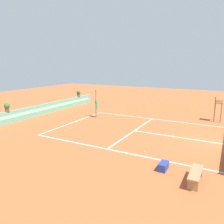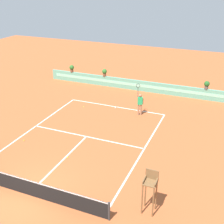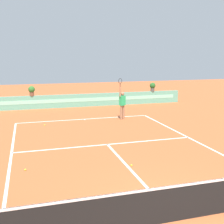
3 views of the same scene
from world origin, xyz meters
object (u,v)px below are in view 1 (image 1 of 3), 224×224
(bench_courtside, at_px, (195,174))
(tennis_ball_mid_court, at_px, (65,131))
(potted_plant_left, at_px, (7,107))
(tennis_ball_by_sideline, at_px, (145,152))
(gear_bag, at_px, (163,166))
(umpire_chair, at_px, (218,106))
(potted_plant_far_right, at_px, (79,93))
(tennis_ball_near_baseline, at_px, (172,135))
(tennis_player, at_px, (96,106))

(bench_courtside, height_order, tennis_ball_mid_court, bench_courtside)
(potted_plant_left, bearing_deg, tennis_ball_by_sideline, -92.46)
(gear_bag, bearing_deg, potted_plant_left, 81.36)
(umpire_chair, distance_m, bench_courtside, 11.54)
(potted_plant_far_right, distance_m, potted_plant_left, 9.71)
(bench_courtside, relative_size, tennis_ball_near_baseline, 23.53)
(gear_bag, xyz_separation_m, potted_plant_far_right, (11.76, 13.55, 1.23))
(umpire_chair, bearing_deg, tennis_ball_near_baseline, 157.33)
(tennis_ball_by_sideline, bearing_deg, tennis_ball_mid_court, 80.83)
(gear_bag, relative_size, tennis_player, 0.27)
(umpire_chair, height_order, tennis_ball_by_sideline, umpire_chair)
(bench_courtside, xyz_separation_m, tennis_ball_mid_court, (3.12, 9.49, -0.34))
(umpire_chair, relative_size, potted_plant_left, 2.96)
(bench_courtside, relative_size, tennis_ball_mid_court, 23.53)
(umpire_chair, bearing_deg, bench_courtside, 179.55)
(tennis_player, distance_m, tennis_ball_mid_court, 4.90)
(tennis_ball_near_baseline, distance_m, tennis_ball_by_sideline, 3.77)
(umpire_chair, relative_size, potted_plant_far_right, 2.96)
(gear_bag, bearing_deg, bench_courtside, -109.59)
(tennis_ball_near_baseline, bearing_deg, gear_bag, -171.15)
(tennis_ball_mid_court, bearing_deg, gear_bag, -107.97)
(gear_bag, bearing_deg, potted_plant_far_right, 49.04)
(gear_bag, bearing_deg, umpire_chair, -8.15)
(tennis_ball_mid_court, bearing_deg, bench_courtside, -108.22)
(gear_bag, height_order, tennis_ball_near_baseline, gear_bag)
(tennis_player, bearing_deg, tennis_ball_by_sideline, -130.47)
(tennis_ball_near_baseline, bearing_deg, potted_plant_far_right, 62.93)
(tennis_ball_near_baseline, xyz_separation_m, potted_plant_far_right, (6.51, 12.74, 1.38))
(umpire_chair, bearing_deg, potted_plant_left, 120.52)
(tennis_ball_by_sideline, distance_m, potted_plant_left, 12.18)
(tennis_player, xyz_separation_m, potted_plant_left, (-5.32, 5.25, 0.36))
(tennis_ball_by_sideline, bearing_deg, potted_plant_left, 87.54)
(tennis_player, height_order, tennis_ball_near_baseline, tennis_player)
(tennis_player, bearing_deg, potted_plant_left, 135.37)
(gear_bag, height_order, tennis_ball_by_sideline, gear_bag)
(bench_courtside, bearing_deg, tennis_player, 51.08)
(gear_bag, distance_m, tennis_ball_near_baseline, 5.32)
(potted_plant_far_right, xyz_separation_m, potted_plant_left, (-9.71, 0.00, 0.00))
(tennis_ball_near_baseline, relative_size, tennis_ball_mid_court, 1.00)
(umpire_chair, bearing_deg, tennis_player, 110.02)
(tennis_ball_near_baseline, bearing_deg, potted_plant_left, 104.09)
(potted_plant_far_right, bearing_deg, bench_courtside, -129.27)
(umpire_chair, distance_m, gear_bag, 11.15)
(umpire_chair, xyz_separation_m, potted_plant_far_right, (0.79, 15.13, 0.07))
(tennis_ball_mid_court, distance_m, potted_plant_far_right, 10.80)
(tennis_player, relative_size, potted_plant_far_right, 3.57)
(tennis_ball_near_baseline, height_order, potted_plant_far_right, potted_plant_far_right)
(umpire_chair, relative_size, tennis_ball_mid_court, 31.47)
(tennis_ball_by_sideline, bearing_deg, tennis_player, 49.53)
(tennis_player, distance_m, tennis_ball_near_baseline, 7.85)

